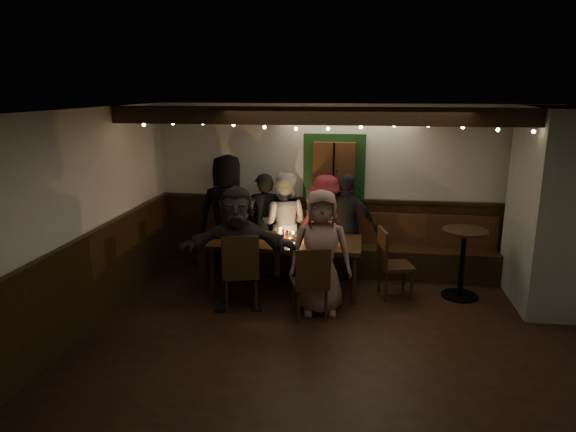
% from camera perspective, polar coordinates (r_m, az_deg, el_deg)
% --- Properties ---
extents(room, '(6.02, 5.01, 2.62)m').
position_cam_1_polar(room, '(7.11, 14.78, -0.69)').
color(room, black).
rests_on(room, ground).
extents(dining_table, '(2.10, 0.90, 0.91)m').
position_cam_1_polar(dining_table, '(7.22, -0.25, -3.19)').
color(dining_table, black).
rests_on(dining_table, ground).
extents(chair_near_left, '(0.57, 0.57, 1.03)m').
position_cam_1_polar(chair_near_left, '(6.65, -5.28, -5.72)').
color(chair_near_left, black).
rests_on(chair_near_left, ground).
extents(chair_near_right, '(0.54, 0.54, 0.95)m').
position_cam_1_polar(chair_near_right, '(6.37, 2.60, -7.02)').
color(chair_near_right, black).
rests_on(chair_near_right, ground).
extents(chair_end, '(0.53, 0.53, 0.97)m').
position_cam_1_polar(chair_end, '(7.19, 11.22, -4.73)').
color(chair_end, black).
rests_on(chair_end, ground).
extents(high_top, '(0.61, 0.61, 0.97)m').
position_cam_1_polar(high_top, '(7.41, 18.86, -4.10)').
color(high_top, black).
rests_on(high_top, ground).
extents(person_a, '(0.93, 0.62, 1.86)m').
position_cam_1_polar(person_a, '(7.95, -6.70, 0.14)').
color(person_a, black).
rests_on(person_a, ground).
extents(person_b, '(0.64, 0.49, 1.58)m').
position_cam_1_polar(person_b, '(7.96, -2.67, -0.81)').
color(person_b, black).
rests_on(person_b, ground).
extents(person_c, '(0.83, 0.67, 1.60)m').
position_cam_1_polar(person_c, '(7.88, -0.49, -0.86)').
color(person_c, silver).
rests_on(person_c, ground).
extents(person_d, '(1.03, 0.62, 1.56)m').
position_cam_1_polar(person_d, '(7.87, 4.17, -1.07)').
color(person_d, '#5A171E').
rests_on(person_d, ground).
extents(person_e, '(1.01, 0.63, 1.60)m').
position_cam_1_polar(person_e, '(7.77, 6.57, -1.17)').
color(person_e, black).
rests_on(person_e, ground).
extents(person_f, '(1.58, 0.76, 1.64)m').
position_cam_1_polar(person_f, '(6.63, -5.64, -3.64)').
color(person_f, '#2A2420').
rests_on(person_f, ground).
extents(person_g, '(0.85, 0.62, 1.61)m').
position_cam_1_polar(person_g, '(6.51, 3.63, -4.05)').
color(person_g, '#8A675B').
rests_on(person_g, ground).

